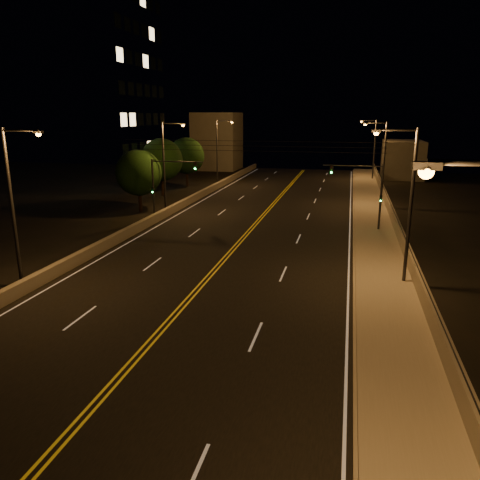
% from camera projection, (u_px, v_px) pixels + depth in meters
% --- Properties ---
extents(road, '(18.00, 120.00, 0.02)m').
position_uv_depth(road, '(218.00, 266.00, 31.45)').
color(road, black).
rests_on(road, ground).
extents(sidewalk, '(3.60, 120.00, 0.30)m').
position_uv_depth(sidewalk, '(385.00, 277.00, 29.05)').
color(sidewalk, '#A09786').
rests_on(sidewalk, ground).
extents(curb, '(0.14, 120.00, 0.15)m').
position_uv_depth(curb, '(354.00, 276.00, 29.48)').
color(curb, '#A09786').
rests_on(curb, ground).
extents(parapet_wall, '(0.30, 120.00, 1.00)m').
position_uv_depth(parapet_wall, '(414.00, 269.00, 28.52)').
color(parapet_wall, gray).
rests_on(parapet_wall, sidewalk).
extents(jersey_barrier, '(0.45, 120.00, 0.80)m').
position_uv_depth(jersey_barrier, '(91.00, 252.00, 33.43)').
color(jersey_barrier, gray).
rests_on(jersey_barrier, ground).
extents(distant_building_right, '(6.00, 10.00, 5.87)m').
position_uv_depth(distant_building_right, '(402.00, 159.00, 75.73)').
color(distant_building_right, gray).
rests_on(distant_building_right, ground).
extents(distant_building_left, '(8.00, 8.00, 10.30)m').
position_uv_depth(distant_building_left, '(217.00, 141.00, 86.80)').
color(distant_building_left, gray).
rests_on(distant_building_left, ground).
extents(parapet_rail, '(0.06, 120.00, 0.06)m').
position_uv_depth(parapet_rail, '(415.00, 260.00, 28.38)').
color(parapet_rail, black).
rests_on(parapet_rail, parapet_wall).
extents(lane_markings, '(17.32, 116.00, 0.00)m').
position_uv_depth(lane_markings, '(218.00, 267.00, 31.38)').
color(lane_markings, silver).
rests_on(lane_markings, road).
extents(streetlight_1, '(2.55, 0.28, 9.22)m').
position_uv_depth(streetlight_1, '(406.00, 197.00, 26.70)').
color(streetlight_1, '#2D2D33').
rests_on(streetlight_1, ground).
extents(streetlight_2, '(2.55, 0.28, 9.22)m').
position_uv_depth(streetlight_2, '(381.00, 159.00, 49.89)').
color(streetlight_2, '#2D2D33').
rests_on(streetlight_2, ground).
extents(streetlight_3, '(2.55, 0.28, 9.22)m').
position_uv_depth(streetlight_3, '(373.00, 146.00, 71.57)').
color(streetlight_3, '#2D2D33').
rests_on(streetlight_3, ground).
extents(streetlight_4, '(2.55, 0.28, 9.22)m').
position_uv_depth(streetlight_4, '(15.00, 199.00, 26.21)').
color(streetlight_4, '#2D2D33').
rests_on(streetlight_4, ground).
extents(streetlight_5, '(2.55, 0.28, 9.22)m').
position_uv_depth(streetlight_5, '(166.00, 161.00, 47.42)').
color(streetlight_5, '#2D2D33').
rests_on(streetlight_5, ground).
extents(streetlight_6, '(2.55, 0.28, 9.22)m').
position_uv_depth(streetlight_6, '(219.00, 148.00, 66.04)').
color(streetlight_6, '#2D2D33').
rests_on(streetlight_6, ground).
extents(traffic_signal_right, '(5.11, 0.31, 5.90)m').
position_uv_depth(traffic_signal_right, '(369.00, 189.00, 39.85)').
color(traffic_signal_right, '#2D2D33').
rests_on(traffic_signal_right, ground).
extents(traffic_signal_left, '(5.11, 0.31, 5.90)m').
position_uv_depth(traffic_signal_left, '(163.00, 182.00, 43.97)').
color(traffic_signal_left, '#2D2D33').
rests_on(traffic_signal_left, ground).
extents(overhead_wires, '(22.00, 0.03, 0.83)m').
position_uv_depth(overhead_wires, '(248.00, 146.00, 38.47)').
color(overhead_wires, black).
extents(building_tower, '(24.00, 15.00, 30.80)m').
position_uv_depth(building_tower, '(60.00, 77.00, 62.91)').
color(building_tower, gray).
rests_on(building_tower, ground).
extents(tree_0, '(4.76, 4.76, 6.45)m').
position_uv_depth(tree_0, '(139.00, 173.00, 48.47)').
color(tree_0, black).
rests_on(tree_0, ground).
extents(tree_1, '(5.24, 5.24, 7.10)m').
position_uv_depth(tree_1, '(162.00, 160.00, 58.06)').
color(tree_1, black).
rests_on(tree_1, ground).
extents(tree_2, '(5.06, 5.06, 6.85)m').
position_uv_depth(tree_2, '(186.00, 156.00, 65.61)').
color(tree_2, black).
rests_on(tree_2, ground).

